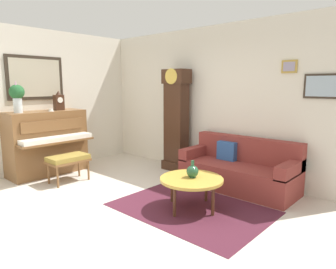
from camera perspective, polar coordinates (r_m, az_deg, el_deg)
ground_plane at (r=4.55m, az=-10.84°, el=-13.73°), size 6.40×6.00×0.10m
wall_left at (r=6.48m, az=-25.31°, el=5.72°), size 0.13×4.90×2.80m
wall_back at (r=5.94m, az=7.65°, el=6.20°), size 5.30×0.13×2.80m
area_rug at (r=4.40m, az=4.40°, el=-13.67°), size 2.10×1.50×0.01m
piano at (r=6.32m, az=-21.80°, el=-1.37°), size 0.87×1.44×1.23m
piano_bench at (r=5.68m, az=-18.28°, el=-4.51°), size 0.42×0.70×0.48m
grandfather_clock at (r=6.08m, az=1.56°, el=2.21°), size 0.52×0.34×2.03m
couch at (r=5.24m, az=13.23°, el=-6.49°), size 1.90×0.80×0.84m
coffee_table at (r=4.26m, az=4.45°, el=-8.55°), size 0.88×0.88×0.45m
mantel_clock at (r=6.36m, az=-19.88°, el=5.88°), size 0.13×0.18×0.38m
flower_vase at (r=6.02m, az=-26.56°, el=6.66°), size 0.26×0.26×0.58m
teacup at (r=6.12m, az=-21.19°, el=4.31°), size 0.12×0.12×0.06m
green_jug at (r=4.25m, az=4.63°, el=-6.91°), size 0.17×0.17×0.24m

